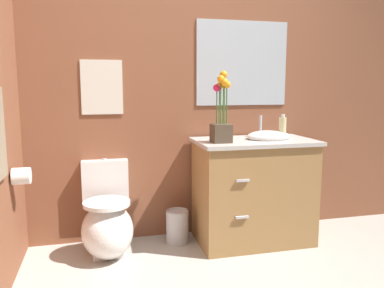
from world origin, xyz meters
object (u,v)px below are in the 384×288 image
at_px(wall_poster, 102,87).
at_px(wall_mirror, 242,63).
at_px(flower_vase, 221,119).
at_px(trash_bin, 177,226).
at_px(soap_bottle, 282,128).
at_px(toilet, 107,223).
at_px(vanity_cabinet, 254,189).
at_px(toilet_paper_roll, 21,176).

height_order(wall_poster, wall_mirror, wall_mirror).
relative_size(flower_vase, trash_bin, 1.96).
bearing_deg(wall_poster, flower_vase, -23.87).
bearing_deg(soap_bottle, toilet, 177.85).
height_order(toilet, soap_bottle, soap_bottle).
bearing_deg(vanity_cabinet, toilet_paper_roll, -174.30).
distance_m(vanity_cabinet, soap_bottle, 0.55).
bearing_deg(wall_mirror, wall_poster, 180.00).
relative_size(vanity_cabinet, trash_bin, 3.75).
height_order(toilet, trash_bin, toilet).
bearing_deg(soap_bottle, trash_bin, 171.11).
bearing_deg(toilet_paper_roll, toilet, 20.05).
xyz_separation_m(toilet, vanity_cabinet, (1.16, -0.03, 0.19)).
xyz_separation_m(wall_poster, toilet_paper_roll, (-0.54, -0.46, -0.57)).
xyz_separation_m(flower_vase, wall_poster, (-0.86, 0.38, 0.23)).
bearing_deg(trash_bin, flower_vase, -32.17).
bearing_deg(toilet, soap_bottle, -2.15).
bearing_deg(flower_vase, vanity_cabinet, 15.35).
bearing_deg(wall_mirror, toilet_paper_roll, -164.74).
relative_size(flower_vase, soap_bottle, 2.68).
height_order(trash_bin, wall_mirror, wall_mirror).
distance_m(vanity_cabinet, trash_bin, 0.69).
relative_size(vanity_cabinet, soap_bottle, 5.13).
xyz_separation_m(trash_bin, wall_mirror, (0.61, 0.19, 1.31)).
xyz_separation_m(vanity_cabinet, flower_vase, (-0.31, -0.08, 0.59)).
bearing_deg(wall_mirror, soap_bottle, -54.65).
height_order(toilet, wall_poster, wall_poster).
xyz_separation_m(soap_bottle, trash_bin, (-0.83, 0.13, -0.79)).
height_order(toilet, flower_vase, flower_vase).
bearing_deg(vanity_cabinet, soap_bottle, -6.57).
bearing_deg(trash_bin, toilet_paper_roll, -165.89).
relative_size(soap_bottle, wall_mirror, 0.25).
bearing_deg(trash_bin, toilet, -171.97).
distance_m(flower_vase, wall_poster, 0.96).
height_order(toilet, toilet_paper_roll, toilet_paper_roll).
relative_size(wall_poster, wall_mirror, 0.53).
height_order(toilet, vanity_cabinet, vanity_cabinet).
height_order(soap_bottle, wall_poster, wall_poster).
distance_m(soap_bottle, trash_bin, 1.16).
xyz_separation_m(soap_bottle, toilet_paper_roll, (-1.93, -0.14, -0.25)).
relative_size(toilet, soap_bottle, 3.47).
distance_m(toilet, wall_mirror, 1.70).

